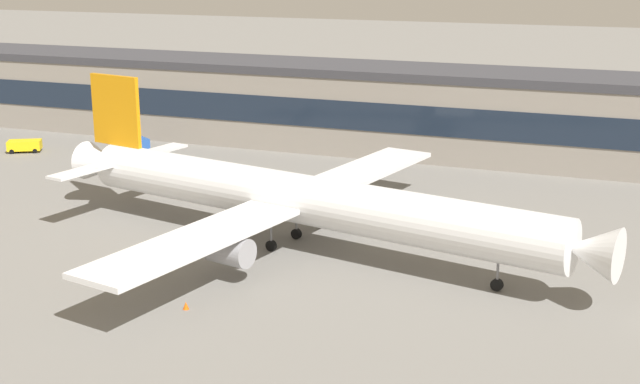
{
  "coord_description": "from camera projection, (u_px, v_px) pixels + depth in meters",
  "views": [
    {
      "loc": [
        41.64,
        -71.83,
        28.97
      ],
      "look_at": [
        10.72,
        8.39,
        5.0
      ],
      "focal_mm": 48.24,
      "sensor_mm": 36.0,
      "label": 1
    }
  ],
  "objects": [
    {
      "name": "ground_plane",
      "position": [
        191.0,
        250.0,
        86.77
      ],
      "size": [
        600.0,
        600.0,
        0.0
      ],
      "primitive_type": "plane",
      "color": "slate"
    },
    {
      "name": "terminal_building",
      "position": [
        355.0,
        106.0,
        131.05
      ],
      "size": [
        153.71,
        14.69,
        12.71
      ],
      "color": "gray",
      "rests_on": "ground_plane"
    },
    {
      "name": "airliner",
      "position": [
        298.0,
        198.0,
        86.09
      ],
      "size": [
        61.59,
        53.42,
        15.75
      ],
      "color": "white",
      "rests_on": "ground_plane"
    },
    {
      "name": "pushback_tractor",
      "position": [
        24.0,
        145.0,
        129.36
      ],
      "size": [
        5.46,
        4.61,
        1.75
      ],
      "color": "yellow",
      "rests_on": "ground_plane"
    },
    {
      "name": "baggage_tug",
      "position": [
        139.0,
        143.0,
        130.68
      ],
      "size": [
        4.11,
        3.64,
        1.85
      ],
      "color": "#2651A5",
      "rests_on": "ground_plane"
    },
    {
      "name": "traffic_cone_0",
      "position": [
        186.0,
        306.0,
        72.31
      ],
      "size": [
        0.52,
        0.52,
        0.65
      ],
      "primitive_type": "cone",
      "color": "#F2590C",
      "rests_on": "ground_plane"
    }
  ]
}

